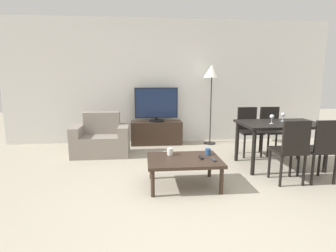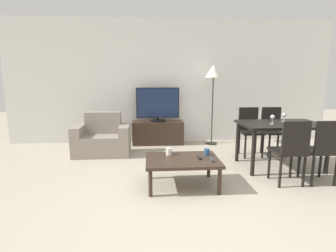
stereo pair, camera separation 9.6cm
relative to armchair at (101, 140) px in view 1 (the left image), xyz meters
The scene contains 18 objects.
ground_plane 2.69m from the armchair, 58.18° to the right, with size 18.00×18.00×0.00m, color #B2A893.
wall_back 2.02m from the armchair, 35.25° to the left, with size 7.22×0.06×2.70m.
armchair is the anchor object (origin of this frame).
tv_stand 1.30m from the armchair, 34.04° to the left, with size 1.11×0.39×0.50m.
tv 1.42m from the armchair, 33.95° to the left, with size 0.92×0.32×0.73m.
coffee_table 2.08m from the armchair, 50.39° to the right, with size 0.97×0.70×0.38m.
dining_table 3.16m from the armchair, 17.65° to the right, with size 1.27×0.82×0.73m.
dining_chair_near 3.24m from the armchair, 31.05° to the right, with size 0.40×0.40×0.89m.
dining_chair_far 3.23m from the armchair, ahead, with size 0.40×0.40×0.89m.
dining_chair_near_right 3.62m from the armchair, 27.42° to the right, with size 0.40×0.40×0.89m.
dining_chair_far_left 2.78m from the armchair, ahead, with size 0.40×0.40×0.89m.
floor_lamp 2.64m from the armchair, 15.73° to the left, with size 0.35×0.35×1.72m.
remote_primary 2.23m from the armchair, 45.79° to the right, with size 0.04×0.15×0.02m.
remote_secondary 2.41m from the armchair, 45.09° to the right, with size 0.04×0.15×0.02m.
cup_white_near 1.83m from the armchair, 50.62° to the right, with size 0.08×0.08×0.09m.
cup_colored_far 2.23m from the armchair, 40.96° to the right, with size 0.08×0.08×0.09m.
wine_glass_left 3.03m from the armchair, 20.14° to the right, with size 0.07×0.07×0.15m.
wine_glass_center 3.24m from the armchair, 15.06° to the right, with size 0.07×0.07×0.15m.
Camera 1 is at (-0.61, -2.63, 1.43)m, focal length 28.00 mm.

